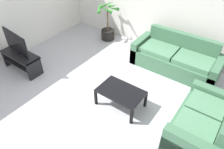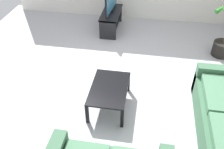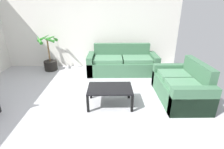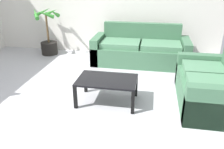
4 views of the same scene
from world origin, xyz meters
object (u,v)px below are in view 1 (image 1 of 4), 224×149
(couch_main, at_px, (176,59))
(potted_palm, at_px, (108,27))
(coffee_table, at_px, (121,93))
(tv_stand, at_px, (21,59))
(tv, at_px, (16,43))
(couch_loveseat, at_px, (203,124))

(couch_main, height_order, potted_palm, potted_palm)
(couch_main, relative_size, coffee_table, 2.32)
(tv_stand, relative_size, potted_palm, 0.91)
(couch_main, relative_size, tv, 2.24)
(tv_stand, bearing_deg, coffee_table, 9.01)
(tv, height_order, coffee_table, tv)
(tv_stand, distance_m, coffee_table, 2.85)
(couch_main, distance_m, tv, 4.05)
(tv_stand, xyz_separation_m, coffee_table, (2.81, 0.45, 0.04))
(couch_main, distance_m, tv_stand, 4.02)
(couch_loveseat, bearing_deg, coffee_table, -171.33)
(tv, distance_m, potted_palm, 2.81)
(tv, bearing_deg, potted_palm, 73.33)
(coffee_table, distance_m, potted_palm, 3.00)
(tv, bearing_deg, couch_main, 36.73)
(tv_stand, bearing_deg, tv, 84.65)
(couch_loveseat, distance_m, potted_palm, 4.16)
(couch_loveseat, distance_m, coffee_table, 1.66)
(tv, relative_size, potted_palm, 0.82)
(tv_stand, relative_size, coffee_table, 1.15)
(couch_loveseat, distance_m, tv_stand, 4.51)
(couch_main, distance_m, potted_palm, 2.44)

